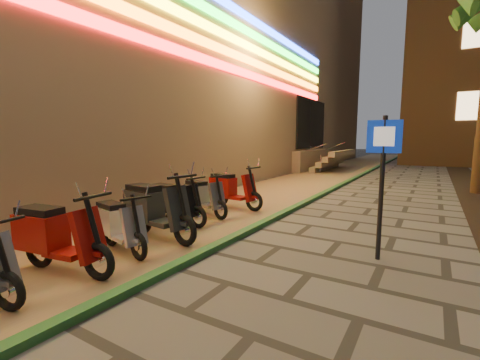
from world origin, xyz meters
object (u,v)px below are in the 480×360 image
Objects in this scene: pedestrian_sign at (383,168)px; scooter_6 at (117,224)px; scooter_7 at (153,208)px; scooter_10 at (230,189)px; scooter_8 at (172,202)px; scooter_5 at (54,236)px; scooter_9 at (202,196)px.

scooter_6 is at bearing -156.84° from pedestrian_sign.
scooter_7 reaches higher than scooter_10.
scooter_6 is 0.92× the size of scooter_8.
scooter_5 is at bearing -83.10° from scooter_7.
scooter_5 is 1.07× the size of scooter_8.
scooter_7 reaches higher than scooter_5.
scooter_5 is 1.16× the size of scooter_6.
pedestrian_sign is 4.43m from scooter_8.
scooter_5 is at bearing -145.61° from pedestrian_sign.
scooter_10 reaches higher than scooter_8.
scooter_9 is at bearing 164.96° from pedestrian_sign.
scooter_5 is 2.90m from scooter_8.
scooter_8 is at bearing 116.24° from scooter_6.
pedestrian_sign reaches higher than scooter_8.
scooter_5 is at bearing -77.97° from scooter_8.
scooter_7 is at bearing -167.86° from pedestrian_sign.
pedestrian_sign is 4.68m from scooter_10.
scooter_9 is at bearing 110.02° from scooter_6.
scooter_7 is (-0.01, 1.90, 0.04)m from scooter_5.
scooter_6 is 1.87m from scooter_8.
scooter_6 is at bearing -66.40° from scooter_9.
pedestrian_sign is at bearing 3.98° from scooter_8.
scooter_9 is at bearing 89.30° from scooter_8.
scooter_6 is (0.01, 1.05, -0.07)m from scooter_5.
scooter_9 is (0.07, 0.99, -0.02)m from scooter_8.
scooter_8 is at bearing 178.14° from pedestrian_sign.
scooter_7 is at bearing -63.36° from scooter_8.
scooter_10 is (-0.22, 3.88, 0.07)m from scooter_6.
pedestrian_sign reaches higher than scooter_6.
pedestrian_sign is at bearing 27.55° from scooter_5.
scooter_8 reaches higher than scooter_9.
scooter_9 is at bearing -91.53° from scooter_10.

